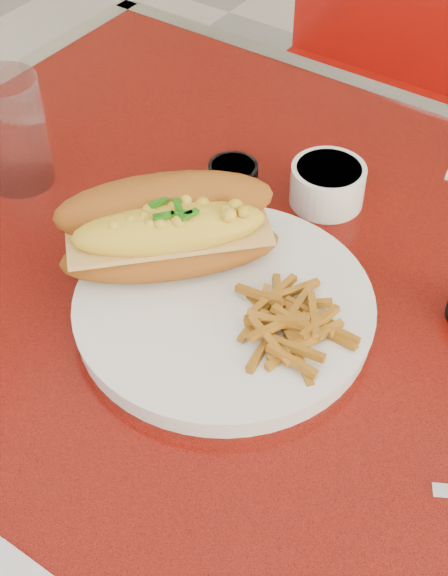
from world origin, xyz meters
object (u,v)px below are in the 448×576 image
Objects in this scene: dinner_plate at (224,307)px; fork at (298,290)px; mac_hoagie at (168,228)px; water_tumbler at (13,132)px; diner_table at (315,393)px; gravy_ramekin at (328,183)px; sauce_cup_left at (233,175)px.

fork is at bearing 46.61° from dinner_plate.
mac_hoagie is 0.15m from fork.
water_tumbler is at bearing 57.88° from fork.
mac_hoagie is at bearing -158.40° from diner_table.
water_tumbler is at bearing 127.89° from mac_hoagie.
dinner_plate is 0.34m from water_tumbler.
diner_table is 11.05× the size of fork.
fork is 0.18m from gravy_ramekin.
water_tumbler is (-0.22, -0.13, 0.05)m from sauce_cup_left.
dinner_plate is at bearing -58.23° from mac_hoagie.
water_tumbler reaches higher than sauce_cup_left.
gravy_ramekin is (-0.01, 0.22, 0.01)m from dinner_plate.
sauce_cup_left is at bearing 55.23° from mac_hoagie.
mac_hoagie reaches higher than sauce_cup_left.
diner_table is at bearing -59.99° from gravy_ramekin.
diner_table is 16.45× the size of sauce_cup_left.
sauce_cup_left is (-0.03, 0.16, -0.05)m from mac_hoagie.
sauce_cup_left reaches higher than diner_table.
dinner_plate is at bearing -88.39° from gravy_ramekin.
mac_hoagie is at bearing 167.08° from dinner_plate.
water_tumbler reaches higher than fork.
water_tumbler is (-0.25, 0.03, 0.00)m from mac_hoagie.
gravy_ramekin is at bearing 120.01° from diner_table.
diner_table is 0.25m from gravy_ramekin.
mac_hoagie is at bearing 72.07° from fork.
dinner_plate is 3.31× the size of gravy_ramekin.
sauce_cup_left is 0.26m from water_tumbler.
dinner_plate reaches higher than diner_table.
fork is 1.49× the size of sauce_cup_left.
mac_hoagie is at bearing -110.65° from gravy_ramekin.
sauce_cup_left is (-0.11, -0.04, -0.01)m from gravy_ramekin.
mac_hoagie is at bearing -6.80° from water_tumbler.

